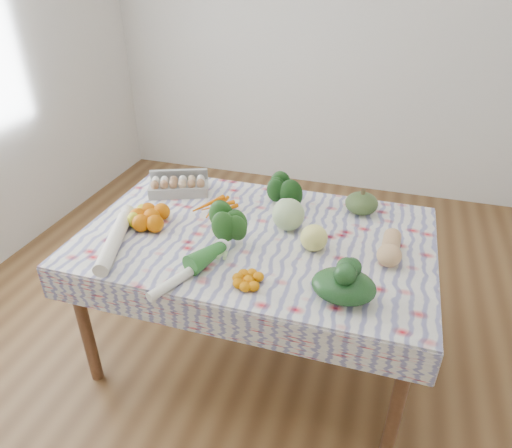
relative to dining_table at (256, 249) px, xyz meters
name	(u,v)px	position (x,y,z in m)	size (l,w,h in m)	color
ground	(256,348)	(0.00, 0.00, -0.68)	(4.50, 4.50, 0.00)	brown
wall_back	(338,28)	(0.00, 2.25, 0.72)	(4.00, 0.04, 2.80)	silver
dining_table	(256,249)	(0.00, 0.00, 0.00)	(1.60, 1.00, 0.75)	brown
tablecloth	(256,235)	(0.00, 0.00, 0.08)	(1.66, 1.06, 0.01)	silver
egg_carton	(179,188)	(-0.54, 0.27, 0.13)	(0.32, 0.13, 0.09)	#9D9D98
carrot_bunch	(217,214)	(-0.24, 0.10, 0.10)	(0.23, 0.21, 0.04)	#E66802
kale_bunch	(283,194)	(0.06, 0.30, 0.16)	(0.18, 0.15, 0.15)	#153B12
kabocha_squash	(362,203)	(0.46, 0.37, 0.14)	(0.17, 0.17, 0.11)	#415A2B
cabbage	(288,214)	(0.13, 0.10, 0.16)	(0.16, 0.16, 0.16)	#ADCC8A
butternut_squash	(391,247)	(0.62, 0.00, 0.14)	(0.11, 0.23, 0.11)	tan
orange_cluster	(151,217)	(-0.52, -0.07, 0.13)	(0.27, 0.27, 0.09)	#D46202
broccoli	(225,236)	(-0.10, -0.15, 0.15)	(0.17, 0.17, 0.12)	#204F19
mandarin_cluster	(249,279)	(0.08, -0.37, 0.11)	(0.16, 0.16, 0.05)	orange
grapefruit	(314,238)	(0.29, -0.05, 0.15)	(0.12, 0.12, 0.12)	#ECE870
spinach_bag	(344,286)	(0.46, -0.34, 0.14)	(0.25, 0.20, 0.11)	#163818
daikon	(114,242)	(-0.58, -0.30, 0.12)	(0.07, 0.07, 0.47)	white
leek	(189,272)	(-0.17, -0.40, 0.11)	(0.05, 0.05, 0.42)	white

